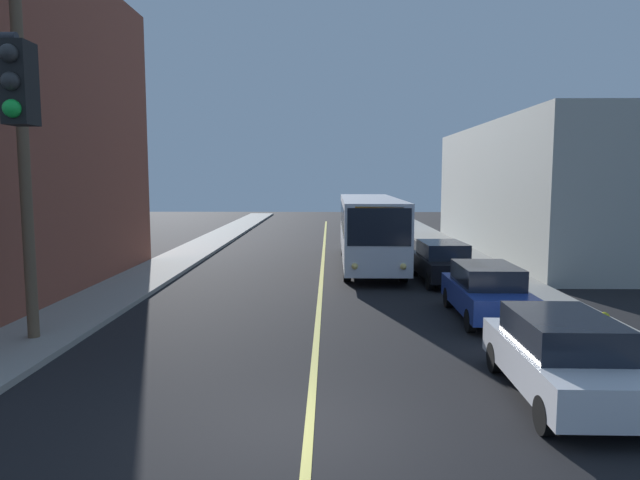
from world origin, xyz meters
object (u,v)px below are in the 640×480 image
at_px(parked_car_blue, 486,291).
at_px(city_bus, 369,227).
at_px(parked_car_white, 561,356).
at_px(utility_pole_near, 21,99).
at_px(fire_hydrant, 604,329).
at_px(parked_car_black, 442,262).

bearing_deg(parked_car_blue, city_bus, 105.03).
distance_m(city_bus, parked_car_white, 16.60).
xyz_separation_m(city_bus, utility_pole_near, (-9.34, -12.88, 4.22)).
xyz_separation_m(parked_car_white, parked_car_blue, (0.28, 6.16, 0.00)).
height_order(parked_car_blue, fire_hydrant, parked_car_blue).
relative_size(parked_car_blue, fire_hydrant, 5.25).
xyz_separation_m(city_bus, parked_car_blue, (2.75, -10.23, -0.98)).
distance_m(parked_car_blue, fire_hydrant, 3.78).
distance_m(parked_car_white, parked_car_blue, 6.16).
bearing_deg(parked_car_blue, utility_pole_near, -167.62).
height_order(city_bus, parked_car_blue, city_bus).
distance_m(parked_car_black, fire_hydrant, 9.35).
xyz_separation_m(parked_car_blue, fire_hydrant, (1.90, -3.26, -0.26)).
bearing_deg(parked_car_black, utility_pole_near, -144.50).
bearing_deg(parked_car_white, fire_hydrant, 53.08).
xyz_separation_m(parked_car_blue, utility_pole_near, (-12.09, -2.65, 5.19)).
relative_size(utility_pole_near, fire_hydrant, 12.79).
bearing_deg(parked_car_white, utility_pole_near, 163.47).
relative_size(parked_car_blue, parked_car_black, 0.99).
relative_size(parked_car_white, parked_car_black, 0.99).
bearing_deg(city_bus, fire_hydrant, -70.97).
relative_size(city_bus, utility_pole_near, 1.13).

